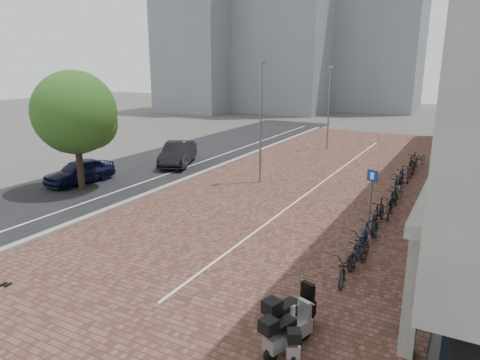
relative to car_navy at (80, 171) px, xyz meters
name	(u,v)px	position (x,y,z in m)	size (l,w,h in m)	color
ground	(163,251)	(10.10, -5.25, -0.70)	(140.00, 140.00, 0.00)	#474442
plaza_brick	(319,182)	(12.10, 6.75, -0.69)	(14.50, 42.00, 0.04)	brown
street_asphalt	(168,163)	(1.10, 6.75, -0.70)	(8.00, 50.00, 0.03)	black
curb	(215,168)	(5.00, 6.75, -0.63)	(0.35, 42.00, 0.14)	gray
lane_line	(191,165)	(3.10, 6.75, -0.68)	(0.12, 44.00, 0.00)	white
parking_line	(322,182)	(12.30, 6.75, -0.67)	(0.10, 30.00, 0.00)	white
bg_towers	(296,10)	(-4.24, 43.69, 13.26)	(33.00, 23.00, 32.00)	gray
car_navy	(80,171)	(0.00, 0.00, 0.00)	(1.66, 4.11, 1.40)	black
car_dark	(178,154)	(2.19, 6.50, 0.09)	(1.67, 4.80, 1.58)	black
shoes	(5,285)	(7.46, -9.71, -0.66)	(0.31, 0.26, 0.08)	black
scooter_front	(288,330)	(16.39, -8.44, -0.12)	(0.53, 1.68, 1.16)	#9A9A9F
scooter_mid	(292,312)	(16.19, -7.75, -0.08)	(0.56, 1.81, 1.24)	black
scooter_back	(291,334)	(16.45, -8.45, -0.21)	(0.45, 1.42, 0.98)	#B4B4B9
parking_sign	(371,188)	(16.15, 1.33, 0.88)	(0.47, 0.23, 2.37)	slate
lamp_near	(261,125)	(9.08, 5.07, 2.67)	(0.12, 0.12, 6.75)	slate
lamp_far	(329,109)	(9.41, 16.72, 2.53)	(0.12, 0.12, 6.47)	gray
street_tree	(78,115)	(1.14, -0.72, 3.38)	(4.41, 4.41, 6.41)	#382619
bike_row	(395,192)	(16.61, 4.95, -0.18)	(1.21, 20.44, 1.05)	black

